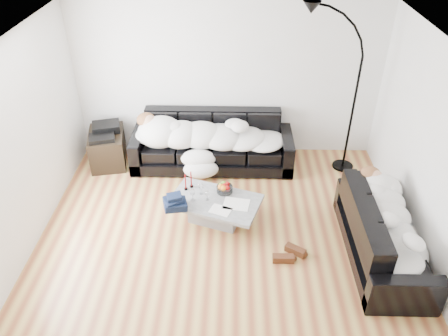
{
  "coord_description": "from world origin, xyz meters",
  "views": [
    {
      "loc": [
        0.12,
        -4.44,
        4.13
      ],
      "look_at": [
        0.0,
        0.3,
        0.9
      ],
      "focal_mm": 35.0,
      "sensor_mm": 36.0,
      "label": 1
    }
  ],
  "objects_px": {
    "wine_glass_b": "(193,195)",
    "wine_glass_c": "(207,195)",
    "stereo": "(105,130)",
    "floor_lamp": "(354,103)",
    "fruit_bowl": "(225,188)",
    "sleeper_right": "(389,218)",
    "shoes": "(289,254)",
    "sleeper_back": "(212,132)",
    "candle_left": "(186,182)",
    "wine_glass_a": "(201,189)",
    "sofa_right": "(385,232)",
    "sofa_back": "(212,142)",
    "candle_right": "(191,180)",
    "coffee_table": "(215,210)",
    "av_cabinet": "(108,148)"
  },
  "relations": [
    {
      "from": "floor_lamp",
      "to": "wine_glass_a",
      "type": "bearing_deg",
      "value": -164.27
    },
    {
      "from": "wine_glass_b",
      "to": "candle_right",
      "type": "height_order",
      "value": "candle_right"
    },
    {
      "from": "stereo",
      "to": "floor_lamp",
      "type": "distance_m",
      "value": 4.0
    },
    {
      "from": "candle_right",
      "to": "shoes",
      "type": "distance_m",
      "value": 1.73
    },
    {
      "from": "sofa_back",
      "to": "sleeper_right",
      "type": "distance_m",
      "value": 3.07
    },
    {
      "from": "candle_left",
      "to": "av_cabinet",
      "type": "distance_m",
      "value": 1.91
    },
    {
      "from": "wine_glass_a",
      "to": "stereo",
      "type": "relative_size",
      "value": 0.37
    },
    {
      "from": "stereo",
      "to": "coffee_table",
      "type": "bearing_deg",
      "value": -53.74
    },
    {
      "from": "sleeper_back",
      "to": "sleeper_right",
      "type": "relative_size",
      "value": 1.34
    },
    {
      "from": "wine_glass_b",
      "to": "wine_glass_c",
      "type": "relative_size",
      "value": 1.2
    },
    {
      "from": "sofa_back",
      "to": "av_cabinet",
      "type": "relative_size",
      "value": 3.28
    },
    {
      "from": "sofa_back",
      "to": "fruit_bowl",
      "type": "distance_m",
      "value": 1.27
    },
    {
      "from": "sofa_right",
      "to": "candle_right",
      "type": "xyz_separation_m",
      "value": [
        -2.51,
        0.92,
        0.1
      ]
    },
    {
      "from": "sofa_right",
      "to": "wine_glass_c",
      "type": "height_order",
      "value": "sofa_right"
    },
    {
      "from": "stereo",
      "to": "sofa_right",
      "type": "bearing_deg",
      "value": -43.14
    },
    {
      "from": "coffee_table",
      "to": "floor_lamp",
      "type": "distance_m",
      "value": 2.71
    },
    {
      "from": "sleeper_back",
      "to": "candle_right",
      "type": "bearing_deg",
      "value": -102.52
    },
    {
      "from": "sleeper_back",
      "to": "wine_glass_b",
      "type": "bearing_deg",
      "value": -98.06
    },
    {
      "from": "sleeper_back",
      "to": "wine_glass_a",
      "type": "bearing_deg",
      "value": -94.23
    },
    {
      "from": "av_cabinet",
      "to": "floor_lamp",
      "type": "relative_size",
      "value": 0.34
    },
    {
      "from": "shoes",
      "to": "sleeper_right",
      "type": "bearing_deg",
      "value": 14.99
    },
    {
      "from": "shoes",
      "to": "av_cabinet",
      "type": "height_order",
      "value": "av_cabinet"
    },
    {
      "from": "sleeper_back",
      "to": "floor_lamp",
      "type": "xyz_separation_m",
      "value": [
        2.2,
        0.02,
        0.54
      ]
    },
    {
      "from": "wine_glass_c",
      "to": "av_cabinet",
      "type": "xyz_separation_m",
      "value": [
        -1.77,
        1.46,
        -0.16
      ]
    },
    {
      "from": "sofa_back",
      "to": "sleeper_back",
      "type": "distance_m",
      "value": 0.22
    },
    {
      "from": "shoes",
      "to": "coffee_table",
      "type": "bearing_deg",
      "value": 154.66
    },
    {
      "from": "sleeper_back",
      "to": "sleeper_right",
      "type": "height_order",
      "value": "sleeper_back"
    },
    {
      "from": "fruit_bowl",
      "to": "sleeper_right",
      "type": "bearing_deg",
      "value": -22.03
    },
    {
      "from": "candle_right",
      "to": "wine_glass_a",
      "type": "bearing_deg",
      "value": -44.86
    },
    {
      "from": "wine_glass_c",
      "to": "fruit_bowl",
      "type": "bearing_deg",
      "value": 39.98
    },
    {
      "from": "sleeper_back",
      "to": "candle_left",
      "type": "height_order",
      "value": "sleeper_back"
    },
    {
      "from": "wine_glass_a",
      "to": "wine_glass_b",
      "type": "height_order",
      "value": "wine_glass_b"
    },
    {
      "from": "candle_left",
      "to": "stereo",
      "type": "height_order",
      "value": "stereo"
    },
    {
      "from": "fruit_bowl",
      "to": "candle_left",
      "type": "distance_m",
      "value": 0.56
    },
    {
      "from": "fruit_bowl",
      "to": "av_cabinet",
      "type": "height_order",
      "value": "av_cabinet"
    },
    {
      "from": "sleeper_back",
      "to": "av_cabinet",
      "type": "xyz_separation_m",
      "value": [
        -1.76,
        0.07,
        -0.37
      ]
    },
    {
      "from": "wine_glass_b",
      "to": "candle_right",
      "type": "relative_size",
      "value": 0.69
    },
    {
      "from": "av_cabinet",
      "to": "sofa_back",
      "type": "bearing_deg",
      "value": -11.98
    },
    {
      "from": "sleeper_right",
      "to": "wine_glass_b",
      "type": "bearing_deg",
      "value": 76.02
    },
    {
      "from": "stereo",
      "to": "floor_lamp",
      "type": "xyz_separation_m",
      "value": [
        3.96,
        -0.05,
        0.56
      ]
    },
    {
      "from": "fruit_bowl",
      "to": "wine_glass_a",
      "type": "xyz_separation_m",
      "value": [
        -0.33,
        -0.05,
        0.01
      ]
    },
    {
      "from": "wine_glass_a",
      "to": "av_cabinet",
      "type": "distance_m",
      "value": 2.14
    },
    {
      "from": "shoes",
      "to": "av_cabinet",
      "type": "distance_m",
      "value": 3.59
    },
    {
      "from": "sofa_back",
      "to": "av_cabinet",
      "type": "bearing_deg",
      "value": 179.34
    },
    {
      "from": "sofa_back",
      "to": "wine_glass_a",
      "type": "height_order",
      "value": "sofa_back"
    },
    {
      "from": "coffee_table",
      "to": "floor_lamp",
      "type": "height_order",
      "value": "floor_lamp"
    },
    {
      "from": "sofa_back",
      "to": "sleeper_back",
      "type": "xyz_separation_m",
      "value": [
        0.0,
        -0.05,
        0.21
      ]
    },
    {
      "from": "sleeper_right",
      "to": "sofa_back",
      "type": "bearing_deg",
      "value": 47.58
    },
    {
      "from": "sleeper_right",
      "to": "fruit_bowl",
      "type": "distance_m",
      "value": 2.2
    },
    {
      "from": "sleeper_back",
      "to": "wine_glass_a",
      "type": "height_order",
      "value": "sleeper_back"
    }
  ]
}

